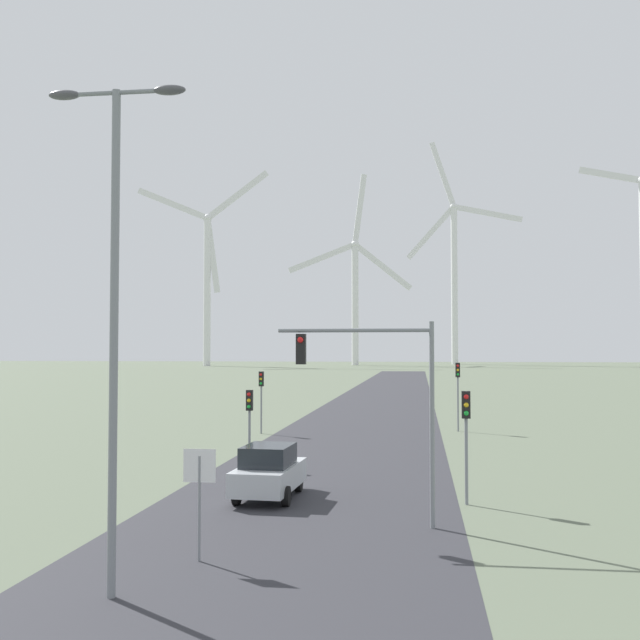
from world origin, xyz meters
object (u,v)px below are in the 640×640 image
at_px(traffic_light_post_near_left, 249,410).
at_px(wind_turbine_far_left, 207,273).
at_px(traffic_light_post_mid_left, 261,388).
at_px(wind_turbine_left, 355,287).
at_px(traffic_light_mast_overhead, 377,380).
at_px(streetlamp, 115,279).
at_px(wind_turbine_center, 454,267).
at_px(car_approaching, 269,472).
at_px(stop_sign_near, 200,483).
at_px(traffic_light_post_near_right, 466,421).
at_px(traffic_light_post_mid_right, 458,381).

bearing_deg(traffic_light_post_near_left, wind_turbine_far_left, 106.74).
distance_m(traffic_light_post_mid_left, wind_turbine_left, 197.06).
distance_m(traffic_light_mast_overhead, wind_turbine_left, 220.21).
relative_size(streetlamp, wind_turbine_center, 0.14).
bearing_deg(car_approaching, wind_turbine_left, 94.10).
relative_size(traffic_light_post_mid_left, wind_turbine_far_left, 0.06).
height_order(traffic_light_post_near_left, wind_turbine_center, wind_turbine_center).
height_order(traffic_light_post_mid_left, traffic_light_mast_overhead, traffic_light_mast_overhead).
height_order(stop_sign_near, wind_turbine_left, wind_turbine_left).
height_order(traffic_light_post_near_left, wind_turbine_left, wind_turbine_left).
bearing_deg(traffic_light_post_mid_left, wind_turbine_left, 93.22).
xyz_separation_m(traffic_light_post_near_left, car_approaching, (2.25, -6.78, -1.53)).
xyz_separation_m(stop_sign_near, wind_turbine_left, (-15.25, 222.47, 23.36)).
height_order(stop_sign_near, traffic_light_post_near_right, traffic_light_post_near_right).
height_order(wind_turbine_left, wind_turbine_center, wind_turbine_center).
xyz_separation_m(car_approaching, wind_turbine_far_left, (-59.17, 196.00, 27.70)).
bearing_deg(traffic_light_post_near_right, wind_turbine_left, 95.86).
distance_m(traffic_light_post_near_right, wind_turbine_center, 235.21).
bearing_deg(streetlamp, traffic_light_mast_overhead, 53.60).
bearing_deg(traffic_light_post_mid_right, wind_turbine_left, 96.78).
xyz_separation_m(traffic_light_post_near_right, traffic_light_post_mid_right, (0.85, 22.30, 0.38)).
xyz_separation_m(stop_sign_near, traffic_light_post_near_left, (-2.11, 14.51, 0.56)).
xyz_separation_m(streetlamp, wind_turbine_far_left, (-58.00, 206.52, 22.01)).
xyz_separation_m(traffic_light_post_near_right, wind_turbine_far_left, (-65.84, 196.19, 25.87)).
xyz_separation_m(streetlamp, wind_turbine_left, (-14.22, 225.27, 18.65)).
relative_size(car_approaching, wind_turbine_left, 0.07).
distance_m(streetlamp, stop_sign_near, 5.57).
distance_m(streetlamp, traffic_light_post_near_right, 13.53).
xyz_separation_m(stop_sign_near, wind_turbine_far_left, (-59.02, 203.72, 26.72)).
height_order(streetlamp, wind_turbine_left, wind_turbine_left).
bearing_deg(stop_sign_near, traffic_light_post_mid_left, 98.96).
relative_size(traffic_light_post_near_left, wind_turbine_left, 0.05).
bearing_deg(traffic_light_post_mid_right, traffic_light_post_mid_left, -166.68).
xyz_separation_m(traffic_light_mast_overhead, wind_turbine_left, (-19.32, 218.36, 21.02)).
distance_m(streetlamp, traffic_light_post_mid_left, 30.23).
distance_m(traffic_light_post_near_left, traffic_light_mast_overhead, 12.22).
height_order(wind_turbine_far_left, wind_turbine_center, wind_turbine_center).
distance_m(stop_sign_near, traffic_light_post_mid_right, 30.83).
height_order(streetlamp, traffic_light_post_mid_right, streetlamp).
relative_size(traffic_light_post_mid_right, car_approaching, 1.02).
height_order(traffic_light_mast_overhead, wind_turbine_far_left, wind_turbine_far_left).
height_order(traffic_light_post_near_left, traffic_light_post_mid_left, traffic_light_post_mid_left).
xyz_separation_m(streetlamp, traffic_light_post_near_right, (7.84, 10.33, -3.85)).
bearing_deg(traffic_light_post_near_left, traffic_light_post_mid_left, 99.75).
relative_size(traffic_light_post_near_right, traffic_light_post_mid_left, 0.99).
bearing_deg(stop_sign_near, wind_turbine_left, 93.92).
distance_m(wind_turbine_left, wind_turbine_center, 37.99).
relative_size(traffic_light_post_near_left, wind_turbine_far_left, 0.06).
relative_size(stop_sign_near, wind_turbine_center, 0.04).
bearing_deg(wind_turbine_center, car_approaching, -94.19).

